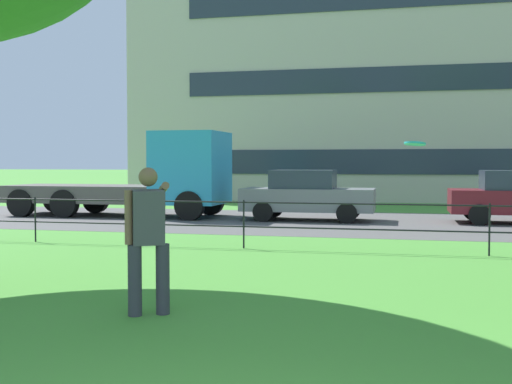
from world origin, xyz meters
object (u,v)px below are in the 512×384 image
Objects in this scene: flatbed_truck_far_left at (148,179)px; car_grey_right at (307,195)px; frisbee at (415,144)px; person_thrower at (148,236)px.

flatbed_truck_far_left is 1.82× the size of car_grey_right.
flatbed_truck_far_left is at bearing 126.39° from frisbee.
flatbed_truck_far_left is (-5.34, 12.81, 0.30)m from person_thrower.
person_thrower is at bearing -67.36° from flatbed_truck_far_left.
car_grey_right is at bearing 90.34° from person_thrower.
person_thrower is at bearing -153.43° from frisbee.
flatbed_truck_far_left is at bearing 177.69° from car_grey_right.
person_thrower is 4.74× the size of frisbee.
flatbed_truck_far_left is (-8.34, 11.32, -0.79)m from frisbee.
car_grey_right is at bearing 105.46° from frisbee.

